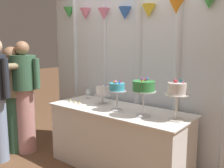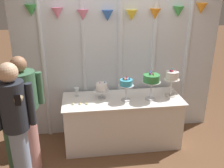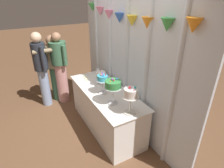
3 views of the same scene
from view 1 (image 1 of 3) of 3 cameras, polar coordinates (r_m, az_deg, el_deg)
draped_curtain at (r=3.37m, az=6.00°, el=3.86°), size 3.27×0.17×2.41m
cake_table at (r=3.24m, az=1.37°, el=-12.38°), size 1.83×0.71×0.79m
cake_display_leftmost at (r=3.33m, az=-2.17°, el=-1.78°), size 0.23×0.23×0.27m
cake_display_midleft at (r=2.99m, az=1.15°, el=-1.13°), size 0.23×0.23×0.38m
cake_display_midright at (r=2.76m, az=7.21°, el=-0.83°), size 0.28×0.28×0.43m
cake_display_rightmost at (r=2.68m, az=14.55°, el=-1.67°), size 0.24×0.24×0.43m
wine_glass at (r=3.68m, az=-5.45°, el=-1.81°), size 0.07×0.07×0.14m
tealight_far_left at (r=3.54m, az=-9.49°, el=-3.86°), size 0.04×0.04×0.03m
tealight_near_left at (r=3.45m, az=-8.47°, el=-4.11°), size 0.04×0.04×0.04m
tealight_near_right at (r=3.38m, az=-7.46°, el=-4.39°), size 0.05×0.05×0.03m
guest_man_pink_jacket at (r=3.81m, az=-19.27°, el=-2.04°), size 0.49×0.46×1.63m
guest_girl_blue_dress at (r=3.90m, az=-21.54°, el=-2.53°), size 0.53×0.63×1.55m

